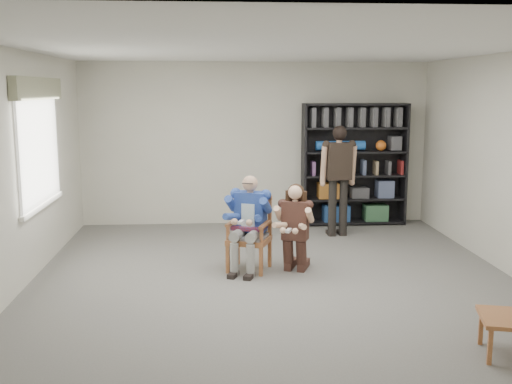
{
  "coord_description": "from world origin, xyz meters",
  "views": [
    {
      "loc": [
        -0.74,
        -6.85,
        2.34
      ],
      "look_at": [
        -0.2,
        0.6,
        1.05
      ],
      "focal_mm": 42.0,
      "sensor_mm": 36.0,
      "label": 1
    }
  ],
  "objects_px": {
    "armchair": "(249,234)",
    "standing_man": "(338,182)",
    "seated_man": "(249,223)",
    "kneeling_woman": "(295,228)",
    "bookshelf": "(354,164)",
    "side_table": "(511,336)"
  },
  "relations": [
    {
      "from": "armchair",
      "to": "side_table",
      "type": "xyz_separation_m",
      "value": [
        2.15,
        -2.73,
        -0.3
      ]
    },
    {
      "from": "kneeling_woman",
      "to": "standing_man",
      "type": "distance_m",
      "value": 2.13
    },
    {
      "from": "kneeling_woman",
      "to": "side_table",
      "type": "relative_size",
      "value": 2.17
    },
    {
      "from": "seated_man",
      "to": "kneeling_woman",
      "type": "xyz_separation_m",
      "value": [
        0.58,
        -0.12,
        -0.05
      ]
    },
    {
      "from": "armchair",
      "to": "standing_man",
      "type": "relative_size",
      "value": 0.55
    },
    {
      "from": "bookshelf",
      "to": "side_table",
      "type": "distance_m",
      "value": 5.39
    },
    {
      "from": "armchair",
      "to": "bookshelf",
      "type": "xyz_separation_m",
      "value": [
        1.98,
        2.59,
        0.57
      ]
    },
    {
      "from": "standing_man",
      "to": "side_table",
      "type": "distance_m",
      "value": 4.58
    },
    {
      "from": "armchair",
      "to": "kneeling_woman",
      "type": "xyz_separation_m",
      "value": [
        0.58,
        -0.12,
        0.09
      ]
    },
    {
      "from": "bookshelf",
      "to": "standing_man",
      "type": "relative_size",
      "value": 1.19
    },
    {
      "from": "seated_man",
      "to": "side_table",
      "type": "xyz_separation_m",
      "value": [
        2.15,
        -2.73,
        -0.44
      ]
    },
    {
      "from": "kneeling_woman",
      "to": "side_table",
      "type": "bearing_deg",
      "value": -38.53
    },
    {
      "from": "kneeling_woman",
      "to": "bookshelf",
      "type": "relative_size",
      "value": 0.55
    },
    {
      "from": "seated_man",
      "to": "standing_man",
      "type": "bearing_deg",
      "value": 69.34
    },
    {
      "from": "bookshelf",
      "to": "standing_man",
      "type": "height_order",
      "value": "bookshelf"
    },
    {
      "from": "armchair",
      "to": "side_table",
      "type": "height_order",
      "value": "armchair"
    },
    {
      "from": "bookshelf",
      "to": "armchair",
      "type": "bearing_deg",
      "value": -127.41
    },
    {
      "from": "kneeling_woman",
      "to": "standing_man",
      "type": "xyz_separation_m",
      "value": [
        0.96,
        1.88,
        0.31
      ]
    },
    {
      "from": "bookshelf",
      "to": "standing_man",
      "type": "bearing_deg",
      "value": -118.28
    },
    {
      "from": "kneeling_woman",
      "to": "bookshelf",
      "type": "bearing_deg",
      "value": 83.07
    },
    {
      "from": "armchair",
      "to": "side_table",
      "type": "relative_size",
      "value": 1.82
    },
    {
      "from": "seated_man",
      "to": "kneeling_woman",
      "type": "height_order",
      "value": "seated_man"
    }
  ]
}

